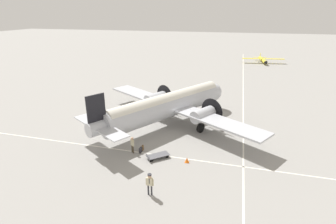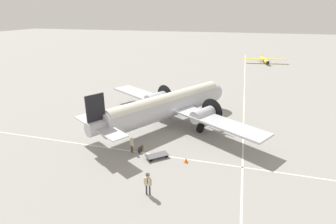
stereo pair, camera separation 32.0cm
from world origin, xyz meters
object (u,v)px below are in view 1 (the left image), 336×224
(crew_foreground, at_px, (150,182))
(traffic_cone, at_px, (187,160))
(suitcase_near_door, at_px, (141,150))
(baggage_cart, at_px, (158,156))
(light_aircraft_distant, at_px, (263,60))
(airliner_main, at_px, (171,104))
(suitcase_upright_spare, at_px, (142,148))
(passenger_boarding, at_px, (132,143))

(crew_foreground, distance_m, traffic_cone, 5.56)
(suitcase_near_door, xyz_separation_m, baggage_cart, (-0.58, -1.92, 0.02))
(crew_foreground, relative_size, baggage_cart, 0.83)
(traffic_cone, bearing_deg, light_aircraft_distant, -10.64)
(suitcase_near_door, relative_size, baggage_cart, 0.25)
(airliner_main, height_order, crew_foreground, airliner_main)
(suitcase_upright_spare, relative_size, light_aircraft_distant, 0.05)
(passenger_boarding, bearing_deg, airliner_main, -65.30)
(airliner_main, relative_size, suitcase_upright_spare, 39.88)
(suitcase_upright_spare, bearing_deg, crew_foreground, -155.05)
(light_aircraft_distant, bearing_deg, passenger_boarding, -24.48)
(baggage_cart, relative_size, light_aircraft_distant, 0.20)
(suitcase_upright_spare, height_order, traffic_cone, suitcase_upright_spare)
(suitcase_near_door, distance_m, baggage_cart, 2.01)
(passenger_boarding, height_order, suitcase_upright_spare, passenger_boarding)
(crew_foreground, distance_m, passenger_boarding, 6.58)
(airliner_main, distance_m, passenger_boarding, 8.02)
(airliner_main, relative_size, light_aircraft_distant, 2.02)
(airliner_main, relative_size, traffic_cone, 44.29)
(airliner_main, distance_m, suitcase_near_door, 7.83)
(crew_foreground, distance_m, baggage_cart, 5.33)
(crew_foreground, xyz_separation_m, suitcase_near_door, (5.75, 2.91, -0.89))
(suitcase_near_door, height_order, baggage_cart, baggage_cart)
(crew_foreground, bearing_deg, baggage_cart, -80.02)
(passenger_boarding, xyz_separation_m, traffic_cone, (-0.32, -5.43, -0.81))
(crew_foreground, xyz_separation_m, passenger_boarding, (5.49, 3.63, -0.11))
(suitcase_upright_spare, bearing_deg, suitcase_near_door, 176.58)
(crew_foreground, bearing_deg, traffic_cone, -110.05)
(airliner_main, height_order, baggage_cart, airliner_main)
(suitcase_near_door, relative_size, traffic_cone, 1.13)
(passenger_boarding, relative_size, traffic_cone, 3.46)
(baggage_cart, xyz_separation_m, traffic_cone, (0.01, -2.79, -0.05))
(passenger_boarding, xyz_separation_m, suitcase_upright_spare, (0.70, -0.74, -0.78))
(suitcase_near_door, xyz_separation_m, traffic_cone, (-0.57, -4.71, -0.03))
(airliner_main, distance_m, traffic_cone, 9.07)
(airliner_main, height_order, suitcase_upright_spare, airliner_main)
(suitcase_near_door, distance_m, light_aircraft_distant, 54.42)
(light_aircraft_distant, bearing_deg, baggage_cart, -21.73)
(traffic_cone, bearing_deg, suitcase_upright_spare, 77.70)
(crew_foreground, height_order, light_aircraft_distant, light_aircraft_distant)
(suitcase_upright_spare, height_order, light_aircraft_distant, light_aircraft_distant)
(airliner_main, xyz_separation_m, suitcase_near_door, (-7.42, 1.09, -2.28))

